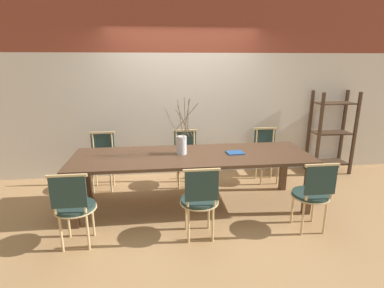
{
  "coord_description": "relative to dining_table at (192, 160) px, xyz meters",
  "views": [
    {
      "loc": [
        -0.45,
        -3.79,
        1.97
      ],
      "look_at": [
        0.0,
        0.0,
        0.9
      ],
      "focal_mm": 28.0,
      "sensor_mm": 36.0,
      "label": 1
    }
  ],
  "objects": [
    {
      "name": "ground_plane",
      "position": [
        0.0,
        0.0,
        -0.67
      ],
      "size": [
        16.0,
        16.0,
        0.0
      ],
      "primitive_type": "plane",
      "color": "#A87F51"
    },
    {
      "name": "wall_rear",
      "position": [
        0.0,
        1.33,
        0.93
      ],
      "size": [
        12.0,
        0.06,
        3.2
      ],
      "color": "beige",
      "rests_on": "ground_plane"
    },
    {
      "name": "dining_table",
      "position": [
        0.0,
        0.0,
        0.0
      ],
      "size": [
        3.17,
        0.99,
        0.75
      ],
      "color": "#4C3321",
      "rests_on": "ground_plane"
    },
    {
      "name": "chair_near_leftend",
      "position": [
        -1.36,
        -0.79,
        -0.18
      ],
      "size": [
        0.44,
        0.44,
        0.89
      ],
      "color": "#233833",
      "rests_on": "ground_plane"
    },
    {
      "name": "chair_near_left",
      "position": [
        -0.01,
        -0.79,
        -0.18
      ],
      "size": [
        0.44,
        0.44,
        0.89
      ],
      "color": "#233833",
      "rests_on": "ground_plane"
    },
    {
      "name": "chair_near_center",
      "position": [
        1.32,
        -0.79,
        -0.18
      ],
      "size": [
        0.44,
        0.44,
        0.89
      ],
      "color": "#233833",
      "rests_on": "ground_plane"
    },
    {
      "name": "chair_far_leftend",
      "position": [
        -1.32,
        0.79,
        -0.18
      ],
      "size": [
        0.44,
        0.44,
        0.89
      ],
      "rotation": [
        0.0,
        0.0,
        3.14
      ],
      "color": "#233833",
      "rests_on": "ground_plane"
    },
    {
      "name": "chair_far_left",
      "position": [
        -0.01,
        0.79,
        -0.18
      ],
      "size": [
        0.44,
        0.44,
        0.89
      ],
      "rotation": [
        0.0,
        0.0,
        3.14
      ],
      "color": "#233833",
      "rests_on": "ground_plane"
    },
    {
      "name": "chair_far_center",
      "position": [
        1.35,
        0.79,
        -0.18
      ],
      "size": [
        0.44,
        0.44,
        0.89
      ],
      "rotation": [
        0.0,
        0.0,
        3.14
      ],
      "color": "#233833",
      "rests_on": "ground_plane"
    },
    {
      "name": "vase_centerpiece",
      "position": [
        -0.13,
        0.06,
        0.22
      ],
      "size": [
        0.46,
        0.47,
        0.77
      ],
      "color": "silver",
      "rests_on": "dining_table"
    },
    {
      "name": "book_stack",
      "position": [
        0.59,
        -0.0,
        0.09
      ],
      "size": [
        0.24,
        0.2,
        0.02
      ],
      "color": "#234C8C",
      "rests_on": "dining_table"
    },
    {
      "name": "shelving_rack",
      "position": [
        2.63,
        1.06,
        0.05
      ],
      "size": [
        0.7,
        0.39,
        1.46
      ],
      "color": "#422D1E",
      "rests_on": "ground_plane"
    }
  ]
}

